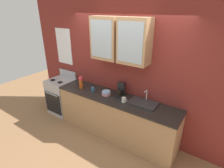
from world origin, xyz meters
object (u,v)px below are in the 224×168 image
at_px(cup_near_bowls, 93,89).
at_px(coffee_maker, 120,91).
at_px(sink_faucet, 143,103).
at_px(vase, 81,82).
at_px(stove_range, 62,96).
at_px(bowl_stack, 106,93).
at_px(cup_near_sink, 124,100).

relative_size(cup_near_bowls, coffee_maker, 0.36).
relative_size(sink_faucet, vase, 1.88).
bearing_deg(stove_range, bowl_stack, 0.17).
height_order(sink_faucet, coffee_maker, coffee_maker).
bearing_deg(sink_faucet, cup_near_bowls, -173.87).
height_order(cup_near_sink, cup_near_bowls, cup_near_sink).
bearing_deg(vase, coffee_maker, 10.87).
height_order(stove_range, coffee_maker, coffee_maker).
bearing_deg(vase, cup_near_sink, -0.59).
xyz_separation_m(stove_range, cup_near_bowls, (1.11, -0.03, 0.50)).
bearing_deg(cup_near_bowls, sink_faucet, 6.13).
xyz_separation_m(vase, cup_near_sink, (1.14, -0.01, -0.11)).
bearing_deg(coffee_maker, vase, -169.13).
bearing_deg(vase, stove_range, 176.71).
distance_m(bowl_stack, vase, 0.68).
xyz_separation_m(stove_range, coffee_maker, (1.72, 0.13, 0.56)).
bearing_deg(bowl_stack, vase, -175.83).
bearing_deg(bowl_stack, stove_range, -179.83).
bearing_deg(cup_near_bowls, bowl_stack, 5.22).
xyz_separation_m(vase, coffee_maker, (0.94, 0.18, -0.05)).
bearing_deg(cup_near_bowls, vase, -176.92).
bearing_deg(cup_near_bowls, stove_range, 178.60).
distance_m(stove_range, coffee_maker, 1.81).
relative_size(stove_range, coffee_maker, 3.77).
bearing_deg(sink_faucet, cup_near_sink, -155.72).
xyz_separation_m(cup_near_bowls, coffee_maker, (0.61, 0.16, 0.06)).
xyz_separation_m(sink_faucet, vase, (-1.48, -0.14, 0.14)).
bearing_deg(stove_range, coffee_maker, 4.50).
distance_m(stove_range, cup_near_bowls, 1.22).
bearing_deg(stove_range, cup_near_sink, -1.69).
bearing_deg(vase, bowl_stack, 4.17).
bearing_deg(bowl_stack, sink_faucet, 6.52).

